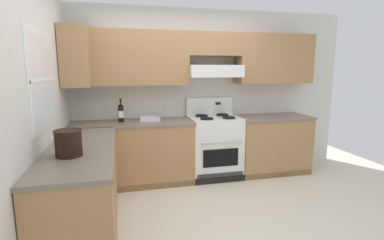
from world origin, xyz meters
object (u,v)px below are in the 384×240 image
object	(u,v)px
bowl	(150,119)
bucket	(68,142)
wine_bottle	(121,112)
stove	(214,146)

from	to	relation	value
bowl	bucket	size ratio (longest dim) A/B	1.21
bowl	bucket	bearing A→B (deg)	-117.67
bucket	bowl	bearing A→B (deg)	62.33
wine_bottle	stove	bearing A→B (deg)	-1.80
stove	bucket	bearing A→B (deg)	-139.61
bowl	bucket	xyz separation A→B (m)	(-0.85, -1.63, 0.10)
stove	bowl	world-z (taller)	stove
bowl	wine_bottle	bearing A→B (deg)	-176.01
wine_bottle	bowl	xyz separation A→B (m)	(0.40, 0.03, -0.12)
wine_bottle	bowl	size ratio (longest dim) A/B	1.24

